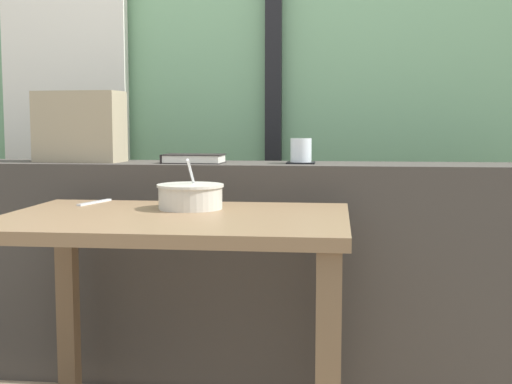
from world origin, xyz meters
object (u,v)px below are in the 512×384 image
throw_pillow (80,127)px  soup_bowl (190,196)px  breakfast_table (175,255)px  fork_utensil (95,202)px  coaster_square (301,163)px  closed_book (193,159)px  juice_glass (301,151)px

throw_pillow → soup_bowl: bearing=-40.7°
breakfast_table → fork_utensil: size_ratio=5.76×
coaster_square → closed_book: (-0.39, -0.02, 0.01)m
breakfast_table → closed_book: (-0.06, 0.55, 0.24)m
fork_utensil → coaster_square: bearing=41.4°
coaster_square → juice_glass: 0.04m
soup_bowl → breakfast_table: bearing=-96.3°
closed_book → fork_utensil: bearing=-130.6°
coaster_square → soup_bowl: bearing=-126.0°
closed_book → juice_glass: bearing=2.4°
juice_glass → soup_bowl: bearing=-126.0°
coaster_square → throw_pillow: (-0.82, 0.01, 0.13)m
closed_book → throw_pillow: (-0.43, 0.03, 0.11)m
juice_glass → fork_utensil: 0.74m
throw_pillow → breakfast_table: bearing=-49.6°
breakfast_table → juice_glass: (0.33, 0.57, 0.27)m
fork_utensil → breakfast_table: bearing=-22.4°
throw_pillow → juice_glass: bearing=-0.7°
coaster_square → juice_glass: size_ratio=1.18×
breakfast_table → fork_utensil: fork_utensil is taller
breakfast_table → coaster_square: bearing=60.2°
coaster_square → juice_glass: juice_glass is taller
coaster_square → soup_bowl: size_ratio=0.50×
breakfast_table → coaster_square: coaster_square is taller
juice_glass → closed_book: size_ratio=0.39×
closed_book → fork_utensil: size_ratio=1.29×
fork_utensil → throw_pillow: bearing=132.2°
breakfast_table → fork_utensil: (-0.32, 0.25, 0.12)m
throw_pillow → fork_utensil: throw_pillow is taller
throw_pillow → soup_bowl: size_ratio=1.59×
juice_glass → throw_pillow: bearing=179.3°
soup_bowl → coaster_square: bearing=54.0°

